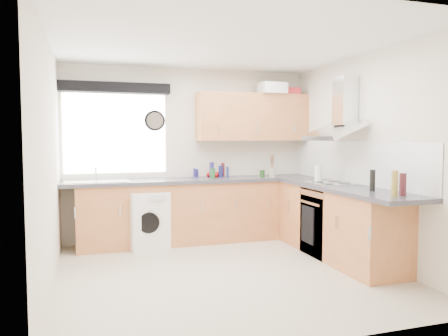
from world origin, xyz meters
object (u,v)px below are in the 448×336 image
object	(u,v)px
extractor_hood	(339,116)
upper_cabinets	(253,117)
oven	(330,222)
washing_machine	(146,219)

from	to	relation	value
extractor_hood	upper_cabinets	distance (m)	1.48
oven	upper_cabinets	size ratio (longest dim) A/B	0.50
extractor_hood	washing_machine	xyz separation A→B (m)	(-2.29, 1.10, -1.39)
extractor_hood	washing_machine	world-z (taller)	extractor_hood
oven	washing_machine	bearing A→B (deg)	153.33
extractor_hood	upper_cabinets	bearing A→B (deg)	116.13
oven	washing_machine	world-z (taller)	oven
extractor_hood	oven	bearing A→B (deg)	180.00
oven	upper_cabinets	world-z (taller)	upper_cabinets
oven	upper_cabinets	distance (m)	1.99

